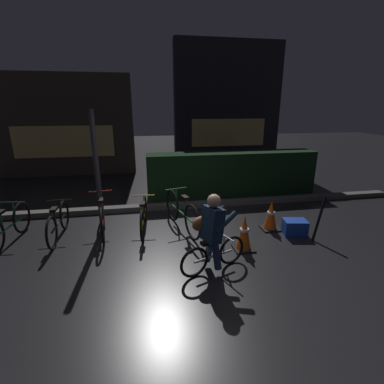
% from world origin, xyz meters
% --- Properties ---
extents(ground_plane, '(40.00, 40.00, 0.00)m').
position_xyz_m(ground_plane, '(0.00, 0.00, 0.00)').
color(ground_plane, black).
extents(sidewalk_curb, '(12.00, 0.24, 0.12)m').
position_xyz_m(sidewalk_curb, '(0.00, 2.20, 0.06)').
color(sidewalk_curb, '#56544F').
rests_on(sidewalk_curb, ground).
extents(hedge_row, '(4.80, 0.70, 1.22)m').
position_xyz_m(hedge_row, '(1.80, 3.10, 0.61)').
color(hedge_row, black).
rests_on(hedge_row, ground).
extents(storefront_left, '(4.85, 0.54, 3.55)m').
position_xyz_m(storefront_left, '(-3.40, 6.50, 1.77)').
color(storefront_left, '#42382D').
rests_on(storefront_left, ground).
extents(storefront_right, '(4.40, 0.54, 4.93)m').
position_xyz_m(storefront_right, '(2.86, 7.20, 2.45)').
color(storefront_right, '#262328').
rests_on(storefront_right, ground).
extents(street_post, '(0.10, 0.10, 2.40)m').
position_xyz_m(street_post, '(-1.58, 1.20, 1.20)').
color(street_post, '#2D2D33').
rests_on(street_post, ground).
extents(parked_bike_leftmost, '(0.46, 1.57, 0.73)m').
position_xyz_m(parked_bike_leftmost, '(-3.18, 0.88, 0.33)').
color(parked_bike_leftmost, black).
rests_on(parked_bike_leftmost, ground).
extents(parked_bike_left_mid, '(0.46, 1.50, 0.69)m').
position_xyz_m(parked_bike_left_mid, '(-2.34, 0.97, 0.32)').
color(parked_bike_left_mid, black).
rests_on(parked_bike_left_mid, ground).
extents(parked_bike_center_left, '(0.46, 1.71, 0.79)m').
position_xyz_m(parked_bike_center_left, '(-1.54, 1.09, 0.36)').
color(parked_bike_center_left, black).
rests_on(parked_bike_center_left, ground).
extents(parked_bike_center_right, '(0.46, 1.50, 0.69)m').
position_xyz_m(parked_bike_center_right, '(-0.73, 0.99, 0.32)').
color(parked_bike_center_right, black).
rests_on(parked_bike_center_right, ground).
extents(parked_bike_right_mid, '(0.54, 1.70, 0.80)m').
position_xyz_m(parked_bike_right_mid, '(0.05, 0.95, 0.36)').
color(parked_bike_right_mid, black).
rests_on(parked_bike_right_mid, ground).
extents(traffic_cone_near, '(0.36, 0.36, 0.65)m').
position_xyz_m(traffic_cone_near, '(1.01, -0.10, 0.32)').
color(traffic_cone_near, black).
rests_on(traffic_cone_near, ground).
extents(traffic_cone_far, '(0.36, 0.36, 0.63)m').
position_xyz_m(traffic_cone_far, '(1.85, 0.62, 0.30)').
color(traffic_cone_far, black).
rests_on(traffic_cone_far, ground).
extents(blue_crate, '(0.49, 0.40, 0.30)m').
position_xyz_m(blue_crate, '(2.22, 0.30, 0.15)').
color(blue_crate, '#193DB7').
rests_on(blue_crate, ground).
extents(cyclist, '(1.12, 0.53, 1.25)m').
position_xyz_m(cyclist, '(0.28, -0.64, 0.63)').
color(cyclist, black).
rests_on(cyclist, ground).
extents(closed_umbrella, '(0.31, 0.21, 0.82)m').
position_xyz_m(closed_umbrella, '(2.55, 0.05, 0.41)').
color(closed_umbrella, black).
rests_on(closed_umbrella, ground).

